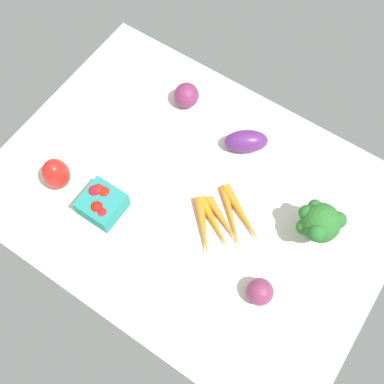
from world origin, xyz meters
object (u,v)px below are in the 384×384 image
eggplant (246,141)px  red_onion_near_basket (260,292)px  bell_pepper_red (56,174)px  broccoli_head (319,223)px  berry_basket (102,203)px  red_onion_center (186,95)px  carrot_bunch (223,221)px

eggplant → red_onion_near_basket: red_onion_near_basket is taller
red_onion_near_basket → bell_pepper_red: bearing=-176.7°
broccoli_head → bell_pepper_red: broccoli_head is taller
berry_basket → red_onion_center: 39.75cm
carrot_bunch → eggplant: (-6.84, 22.52, 1.83)cm
berry_basket → eggplant: bearing=60.1°
carrot_bunch → red_onion_near_basket: bearing=-32.6°
red_onion_near_basket → red_onion_center: size_ratio=0.91×
red_onion_center → berry_basket: bearing=-88.7°
red_onion_near_basket → berry_basket: berry_basket is taller
red_onion_center → bell_pepper_red: bell_pepper_red is taller
bell_pepper_red → broccoli_head: bearing=21.2°
berry_basket → red_onion_center: bearing=91.3°
red_onion_near_basket → broccoli_head: size_ratio=0.49×
broccoli_head → red_onion_center: (-49.38, 15.98, -4.67)cm
broccoli_head → red_onion_center: bearing=162.1°
carrot_bunch → red_onion_near_basket: size_ratio=3.25×
broccoli_head → bell_pepper_red: (-62.64, -24.31, -3.14)cm
carrot_bunch → red_onion_center: red_onion_center is taller
red_onion_center → eggplant: bearing=-8.6°
red_onion_near_basket → bell_pepper_red: bell_pepper_red is taller
eggplant → red_onion_center: size_ratio=1.67×
broccoli_head → berry_basket: size_ratio=1.31×
carrot_bunch → eggplant: size_ratio=1.77×
bell_pepper_red → eggplant: bearing=46.4°
red_onion_near_basket → bell_pepper_red: (-59.19, -3.41, 1.86)cm
berry_basket → broccoli_head: bearing=26.1°
eggplant → red_onion_center: (-21.88, 3.33, 0.45)cm
red_onion_near_basket → berry_basket: bearing=-176.4°
berry_basket → red_onion_center: (-0.92, 39.74, 0.22)cm
berry_basket → bell_pepper_red: bearing=-177.8°
eggplant → berry_basket: 42.01cm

